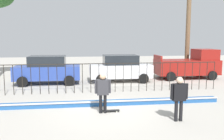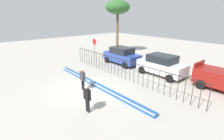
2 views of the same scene
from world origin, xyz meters
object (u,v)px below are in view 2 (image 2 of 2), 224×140
Objects in this scene: parked_car_blue at (122,56)px; palm_tree_short at (118,8)px; skateboarder at (83,77)px; camera_operator at (87,96)px; skateboard at (87,90)px; parked_car_white at (162,65)px; stop_sign at (94,46)px.

palm_tree_short is at bearing 142.84° from parked_car_blue.
skateboarder is 3.02m from camera_operator.
parked_car_white is at bearing 86.53° from skateboard.
skateboard is 7.22m from parked_car_white.
parked_car_blue is at bearing 12.75° from stop_sign.
skateboarder is at bearing -53.77° from palm_tree_short.
skateboarder is at bearing -66.00° from parked_car_blue.
palm_tree_short reaches higher than stop_sign.
skateboard is 7.67m from parked_car_blue.
parked_car_blue is 7.56m from palm_tree_short.
camera_operator reaches higher than skateboard.
camera_operator is 0.39× the size of parked_car_white.
stop_sign reaches higher than skateboarder.
camera_operator is 0.39× the size of parked_car_blue.
skateboarder is 0.39× the size of parked_car_white.
parked_car_white reaches higher than skateboard.
palm_tree_short reaches higher than parked_car_white.
skateboarder is 9.30m from stop_sign.
stop_sign is 0.35× the size of palm_tree_short.
palm_tree_short reaches higher than skateboarder.
skateboarder is 2.07× the size of skateboard.
palm_tree_short is (-9.42, 3.17, 5.15)m from parked_car_white.
skateboard is 0.32× the size of stop_sign.
palm_tree_short is at bearing 163.38° from parked_car_white.
camera_operator reaches higher than skateboarder.
parked_car_blue is (-3.09, 6.91, -0.02)m from skateboarder.
camera_operator is 10.08m from parked_car_blue.
parked_car_white is at bearing 1.79° from parked_car_blue.
parked_car_blue reaches higher than skateboarder.
stop_sign is at bearing -84.26° from palm_tree_short.
parked_car_blue is (-3.40, 6.81, 0.91)m from skateboard.
skateboard is 0.48× the size of camera_operator.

